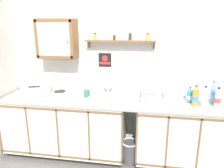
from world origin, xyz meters
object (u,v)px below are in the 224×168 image
object	(u,v)px
bottle_juice_amber_4	(195,97)
wall_cabinet	(57,39)
mug	(87,93)
dish_rack	(150,99)
bottle_water_clear_0	(218,99)
bottle_water_blue_2	(213,93)
bottle_opaque_white_1	(205,98)
trash_bin	(130,151)
warning_sign	(105,60)
saucepan	(46,88)
hot_plate_stove	(53,94)
sink	(107,100)
bottle_detergent_teal_3	(190,96)

from	to	relation	value
bottle_juice_amber_4	wall_cabinet	bearing A→B (deg)	173.49
mug	dish_rack	bearing A→B (deg)	-3.70
bottle_water_clear_0	bottle_juice_amber_4	xyz separation A→B (m)	(-0.28, 0.01, 0.01)
bottle_water_blue_2	dish_rack	distance (m)	0.86
bottle_opaque_white_1	trash_bin	world-z (taller)	bottle_opaque_white_1
bottle_opaque_white_1	bottle_water_blue_2	bearing A→B (deg)	51.01
mug	trash_bin	size ratio (longest dim) A/B	0.39
bottle_water_clear_0	trash_bin	bearing A→B (deg)	-177.78
bottle_opaque_white_1	dish_rack	xyz separation A→B (m)	(-0.70, 0.11, -0.10)
warning_sign	bottle_water_blue_2	bearing A→B (deg)	-7.75
saucepan	bottle_water_blue_2	world-z (taller)	bottle_water_blue_2
bottle_opaque_white_1	warning_sign	distance (m)	1.52
hot_plate_stove	mug	world-z (taller)	mug
bottle_water_blue_2	trash_bin	world-z (taller)	bottle_water_blue_2
saucepan	bottle_water_clear_0	size ratio (longest dim) A/B	1.17
sink	wall_cabinet	size ratio (longest dim) A/B	0.99
bottle_water_clear_0	trash_bin	xyz separation A→B (m)	(-1.13, -0.04, -0.88)
bottle_water_blue_2	sink	bearing A→B (deg)	-177.57
warning_sign	wall_cabinet	bearing A→B (deg)	-170.14
bottle_juice_amber_4	wall_cabinet	world-z (taller)	wall_cabinet
wall_cabinet	dish_rack	bearing A→B (deg)	-6.48
sink	bottle_detergent_teal_3	bearing A→B (deg)	2.38
bottle_water_clear_0	bottle_detergent_teal_3	size ratio (longest dim) A/B	1.20
wall_cabinet	warning_sign	xyz separation A→B (m)	(0.70, 0.12, -0.32)
saucepan	bottle_detergent_teal_3	xyz separation A→B (m)	(2.11, 0.08, -0.04)
bottle_detergent_teal_3	bottle_juice_amber_4	size ratio (longest dim) A/B	0.79
mug	bottle_water_blue_2	bearing A→B (deg)	0.29
bottle_detergent_teal_3	trash_bin	bearing A→B (deg)	-167.22
saucepan	dish_rack	xyz separation A→B (m)	(1.57, 0.02, -0.11)
hot_plate_stove	bottle_water_clear_0	size ratio (longest dim) A/B	1.60
bottle_juice_amber_4	trash_bin	xyz separation A→B (m)	(-0.85, -0.06, -0.89)
bottle_water_clear_0	bottle_juice_amber_4	bearing A→B (deg)	177.22
bottle_water_blue_2	bottle_water_clear_0	bearing A→B (deg)	-81.84
bottle_water_clear_0	warning_sign	size ratio (longest dim) A/B	1.32
saucepan	bottle_water_clear_0	bearing A→B (deg)	-1.41
saucepan	bottle_opaque_white_1	xyz separation A→B (m)	(2.27, -0.09, -0.01)
dish_rack	bottle_juice_amber_4	bearing A→B (deg)	-6.57
sink	dish_rack	size ratio (longest dim) A/B	1.71
bottle_opaque_white_1	bottle_water_blue_2	world-z (taller)	bottle_water_blue_2
bottle_opaque_white_1	warning_sign	world-z (taller)	warning_sign
dish_rack	warning_sign	xyz separation A→B (m)	(-0.71, 0.28, 0.50)
wall_cabinet	bottle_water_clear_0	bearing A→B (deg)	-6.06
warning_sign	dish_rack	bearing A→B (deg)	-21.64
dish_rack	mug	xyz separation A→B (m)	(-0.95, 0.06, 0.02)
bottle_water_blue_2	trash_bin	size ratio (longest dim) A/B	0.94
bottle_water_clear_0	trash_bin	size ratio (longest dim) A/B	0.82
bottle_juice_amber_4	bottle_opaque_white_1	bearing A→B (deg)	-23.15
saucepan	mug	bearing A→B (deg)	7.67
mug	bottle_juice_amber_4	bearing A→B (deg)	-4.80
bottle_detergent_teal_3	sink	bearing A→B (deg)	-177.62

